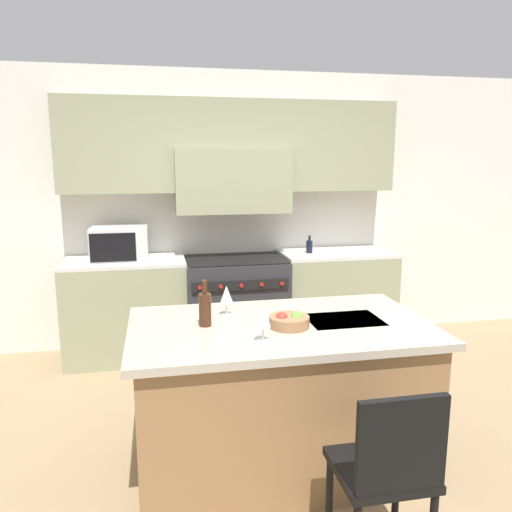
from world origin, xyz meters
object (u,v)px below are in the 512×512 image
Objects in this scene: wine_glass_far at (227,295)px; oil_bottle_on_counter at (309,246)px; island_chair at (388,467)px; fruit_bowl at (289,321)px; wine_bottle at (205,308)px; range_stove at (235,305)px; microwave at (120,243)px; wine_glass_near at (263,318)px.

oil_bottle_on_counter is (1.06, 1.71, -0.02)m from wine_glass_far.
fruit_bowl reaches higher than island_chair.
island_chair is 1.34m from wine_glass_far.
oil_bottle_on_counter is at bearing 57.22° from wine_bottle.
range_stove is 2.03m from fruit_bowl.
wine_glass_far reaches higher than fruit_bowl.
island_chair is 0.95m from fruit_bowl.
wine_bottle is at bearing -131.02° from wine_glass_far.
range_stove is at bearing 90.19° from fruit_bowl.
microwave reaches higher than wine_glass_far.
wine_glass_far is at bearing 117.02° from island_chair.
wine_glass_near is at bearing -75.18° from wine_glass_far.
oil_bottle_on_counter is at bearing 0.27° from microwave.
wine_glass_far is at bearing -100.63° from range_stove.
oil_bottle_on_counter is at bearing 69.68° from fruit_bowl.
fruit_bowl is at bearing -13.89° from wine_bottle.
oil_bottle_on_counter reaches higher than range_stove.
microwave is at bearing 111.74° from wine_glass_near.
range_stove is 5.55× the size of oil_bottle_on_counter.
microwave reaches higher than wine_glass_near.
range_stove is 1.99m from wine_bottle.
wine_glass_far is (0.74, -1.70, -0.07)m from microwave.
microwave reaches higher than island_chair.
island_chair is (1.31, -2.80, -0.59)m from microwave.
wine_bottle reaches higher than oil_bottle_on_counter.
range_stove is 5.11× the size of wine_glass_near.
wine_glass_near is (-0.43, 0.62, 0.52)m from island_chair.
island_chair is 4.80× the size of wine_glass_far.
wine_bottle is at bearing 166.11° from fruit_bowl.
wine_bottle is 1.58× the size of oil_bottle_on_counter.
wine_glass_far is (-0.56, 1.10, 0.52)m from island_chair.
wine_bottle is 1.45× the size of wine_glass_near.
range_stove is 1.91× the size of microwave.
wine_bottle is 0.49m from fruit_bowl.
microwave is 2.68× the size of wine_glass_far.
island_chair is at bearing -100.09° from oil_bottle_on_counter.
island_chair is 2.90m from oil_bottle_on_counter.
microwave reaches higher than oil_bottle_on_counter.
island_chair is 4.80× the size of wine_glass_near.
wine_bottle is (-0.71, 0.93, 0.49)m from island_chair.
microwave is at bearing 107.61° from wine_bottle.
fruit_bowl is at bearing -89.81° from range_stove.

